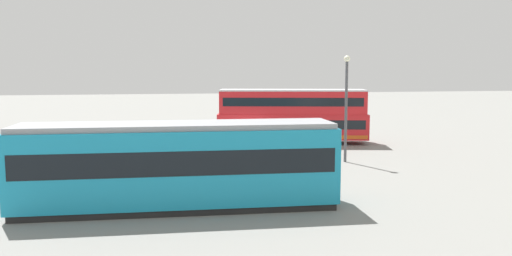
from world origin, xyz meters
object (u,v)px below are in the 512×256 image
(double_decker_bus, at_px, (292,116))
(pedestrian_crossing, at_px, (242,159))
(pedestrian_near_railing, at_px, (174,152))
(street_lamp, at_px, (346,99))
(tram_yellow, at_px, (178,164))
(info_sign, at_px, (156,138))

(double_decker_bus, relative_size, pedestrian_crossing, 6.58)
(double_decker_bus, height_order, pedestrian_crossing, double_decker_bus)
(pedestrian_near_railing, distance_m, street_lamp, 10.11)
(pedestrian_near_railing, xyz_separation_m, street_lamp, (-9.74, -0.44, 2.64))
(pedestrian_crossing, distance_m, street_lamp, 7.83)
(pedestrian_near_railing, bearing_deg, double_decker_bus, -135.92)
(tram_yellow, distance_m, pedestrian_near_railing, 7.83)
(tram_yellow, bearing_deg, pedestrian_crossing, -123.97)
(tram_yellow, xyz_separation_m, street_lamp, (-9.86, -8.23, 1.89))
(double_decker_bus, xyz_separation_m, pedestrian_near_railing, (8.72, 8.45, -1.01))
(pedestrian_crossing, relative_size, street_lamp, 0.27)
(double_decker_bus, bearing_deg, street_lamp, 97.26)
(double_decker_bus, bearing_deg, info_sign, 36.97)
(tram_yellow, bearing_deg, double_decker_bus, -118.57)
(tram_yellow, bearing_deg, info_sign, -84.97)
(pedestrian_near_railing, bearing_deg, tram_yellow, 89.13)
(tram_yellow, relative_size, pedestrian_crossing, 7.32)
(pedestrian_near_railing, relative_size, info_sign, 0.72)
(info_sign, height_order, street_lamp, street_lamp)
(double_decker_bus, relative_size, street_lamp, 1.80)
(pedestrian_near_railing, xyz_separation_m, info_sign, (0.91, -1.20, 0.62))
(tram_yellow, height_order, street_lamp, street_lamp)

